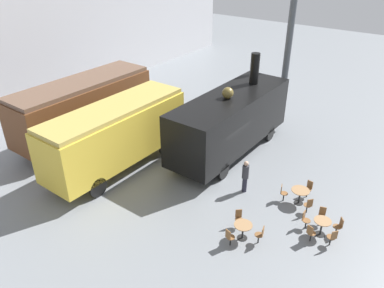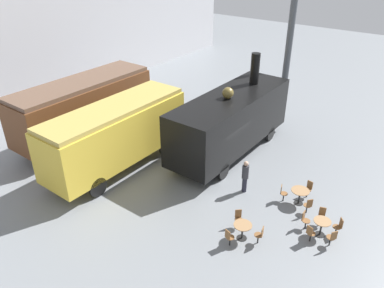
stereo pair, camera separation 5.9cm
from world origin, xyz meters
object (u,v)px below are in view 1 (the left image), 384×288
at_px(steam_locomotive, 231,119).
at_px(cafe_table_near, 300,193).
at_px(visitor_person, 245,175).
at_px(passenger_coach_vintage, 116,132).
at_px(cafe_table_far, 322,224).
at_px(passenger_coach_wooden, 83,105).
at_px(cafe_table_mid, 243,228).
at_px(cafe_chair_0, 283,192).

distance_m(steam_locomotive, cafe_table_near, 6.10).
bearing_deg(visitor_person, steam_locomotive, 42.45).
xyz_separation_m(passenger_coach_vintage, cafe_table_far, (1.34, -11.05, -1.57)).
height_order(cafe_table_near, visitor_person, visitor_person).
distance_m(steam_locomotive, visitor_person, 4.31).
distance_m(passenger_coach_wooden, cafe_table_mid, 12.92).
bearing_deg(passenger_coach_vintage, steam_locomotive, -37.50).
relative_size(steam_locomotive, cafe_table_mid, 11.57).
relative_size(passenger_coach_wooden, visitor_person, 5.14).
xyz_separation_m(passenger_coach_vintage, steam_locomotive, (5.21, -4.00, -0.05)).
bearing_deg(cafe_table_far, cafe_chair_0, 62.54).
xyz_separation_m(passenger_coach_vintage, cafe_chair_0, (2.57, -8.68, -1.63)).
bearing_deg(cafe_table_mid, visitor_person, 28.59).
height_order(cafe_table_near, cafe_chair_0, cafe_chair_0).
height_order(passenger_coach_vintage, cafe_chair_0, passenger_coach_vintage).
relative_size(steam_locomotive, cafe_table_far, 11.76).
bearing_deg(cafe_chair_0, visitor_person, 171.74).
xyz_separation_m(cafe_table_far, cafe_chair_0, (1.23, 2.37, -0.06)).
xyz_separation_m(passenger_coach_vintage, cafe_table_near, (2.86, -9.43, -1.53)).
xyz_separation_m(cafe_table_mid, cafe_table_far, (2.23, -2.59, 0.00)).
bearing_deg(steam_locomotive, cafe_table_far, -118.81).
height_order(cafe_table_near, cafe_table_mid, cafe_table_near).
bearing_deg(steam_locomotive, cafe_table_mid, -143.83).
relative_size(cafe_table_mid, cafe_chair_0, 0.90).
distance_m(passenger_coach_vintage, visitor_person, 7.24).
xyz_separation_m(passenger_coach_wooden, steam_locomotive, (4.02, -8.17, -0.17)).
relative_size(passenger_coach_wooden, passenger_coach_vintage, 1.06).
height_order(cafe_table_mid, cafe_table_far, cafe_table_far).
bearing_deg(cafe_table_near, steam_locomotive, 66.58).
bearing_deg(cafe_table_near, passenger_coach_vintage, 106.89).
bearing_deg(cafe_table_near, passenger_coach_wooden, 96.97).
xyz_separation_m(passenger_coach_vintage, visitor_person, (2.14, -6.81, -1.18)).
xyz_separation_m(passenger_coach_wooden, passenger_coach_vintage, (-1.20, -4.17, -0.12)).
bearing_deg(passenger_coach_wooden, cafe_table_mid, -99.39).
bearing_deg(passenger_coach_wooden, passenger_coach_vintage, -106.05).
bearing_deg(passenger_coach_wooden, cafe_table_far, -89.48).
relative_size(passenger_coach_wooden, cafe_chair_0, 10.42).
height_order(passenger_coach_wooden, cafe_chair_0, passenger_coach_wooden).
xyz_separation_m(cafe_table_near, visitor_person, (-0.72, 2.62, 0.36)).
height_order(passenger_coach_vintage, cafe_table_mid, passenger_coach_vintage).
bearing_deg(visitor_person, passenger_coach_vintage, 107.45).
distance_m(steam_locomotive, cafe_table_far, 8.19).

